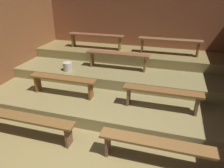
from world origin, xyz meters
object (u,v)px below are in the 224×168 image
Objects in this scene: bench_floor_left at (17,118)px; bench_middle_center at (118,56)px; bench_lower_right at (162,94)px; bench_upper_left at (96,37)px; bench_upper_right at (170,42)px; pail_middle at (68,66)px; bench_floor_right at (173,149)px; bench_lower_left at (63,81)px.

bench_floor_left is 1.35× the size of bench_middle_center.
bench_lower_right is 0.90× the size of bench_upper_left.
bench_floor_left is at bearing -125.84° from bench_upper_right.
bench_floor_right is at bearing -36.79° from pail_middle.
bench_upper_right reaches higher than bench_floor_right.
pail_middle reaches higher than bench_lower_left.
bench_upper_left is (0.31, 3.76, 0.83)m from bench_floor_left.
bench_lower_left reaches higher than bench_floor_left.
bench_upper_right is (-0.00, 2.39, 0.57)m from bench_lower_right.
bench_lower_right is 6.45× the size of pail_middle.
bench_lower_left is 0.90× the size of bench_upper_left.
bench_upper_left is (-2.41, 2.39, 0.57)m from bench_lower_right.
bench_lower_right is 0.90× the size of bench_upper_right.
bench_middle_center is at bearing -146.08° from bench_upper_right.
pail_middle is at bearing -151.49° from bench_upper_right.
bench_middle_center is (-1.40, 1.45, 0.29)m from bench_lower_right.
bench_floor_left is 1.00× the size of bench_floor_right.
pail_middle is at bearing 143.21° from bench_floor_right.
bench_middle_center is at bearing -42.79° from bench_upper_left.
bench_upper_left is at bearing 89.97° from bench_lower_left.
bench_middle_center is at bearing 64.92° from bench_floor_left.
bench_lower_left is 2.41m from bench_lower_right.
bench_floor_left is at bearing -102.59° from bench_lower_left.
bench_floor_left is at bearing -89.52° from pail_middle.
bench_lower_right is at bearing 0.00° from bench_lower_left.
pail_middle is (-3.04, 2.27, 0.29)m from bench_floor_right.
bench_floor_right is at bearing -26.71° from bench_lower_left.
bench_lower_left is 1.00× the size of bench_lower_right.
bench_upper_left is 1.62m from pail_middle.
bench_floor_right is at bearing -54.16° from bench_upper_left.
bench_floor_right is at bearing -85.34° from bench_upper_right.
bench_floor_right is 3.81m from pail_middle.
bench_lower_right is 2.46m from bench_upper_right.
bench_lower_left is at bearing -90.03° from bench_upper_left.
bench_upper_left is (0.00, 2.39, 0.57)m from bench_lower_left.
bench_lower_left is 2.46m from bench_upper_left.
bench_floor_right is 4.71m from bench_upper_left.
bench_upper_left reaches higher than bench_lower_left.
bench_middle_center is 1.70m from bench_upper_right.
bench_floor_left is at bearing -153.29° from bench_lower_right.
bench_middle_center is 0.96× the size of bench_upper_right.
bench_middle_center is (-1.70, 2.82, 0.55)m from bench_floor_right.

